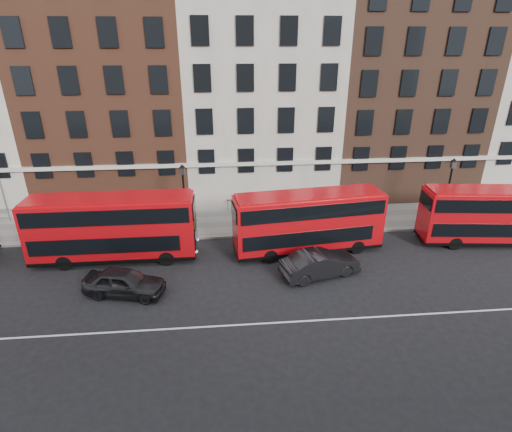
{
  "coord_description": "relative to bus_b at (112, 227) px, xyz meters",
  "views": [
    {
      "loc": [
        -3.61,
        -18.52,
        13.48
      ],
      "look_at": [
        -1.51,
        5.0,
        3.0
      ],
      "focal_mm": 28.0,
      "sensor_mm": 36.0,
      "label": 1
    }
  ],
  "objects": [
    {
      "name": "ground",
      "position": [
        10.81,
        -5.51,
        -2.38
      ],
      "size": [
        120.0,
        120.0,
        0.0
      ],
      "primitive_type": "plane",
      "color": "black",
      "rests_on": "ground"
    },
    {
      "name": "pavement",
      "position": [
        10.81,
        4.99,
        -2.31
      ],
      "size": [
        80.0,
        5.0,
        0.15
      ],
      "primitive_type": "cube",
      "color": "gray",
      "rests_on": "ground"
    },
    {
      "name": "kerb",
      "position": [
        10.81,
        2.49,
        -2.3
      ],
      "size": [
        80.0,
        0.3,
        0.16
      ],
      "primitive_type": "cube",
      "color": "gray",
      "rests_on": "ground"
    },
    {
      "name": "road_centre_line",
      "position": [
        10.81,
        -7.51,
        -2.38
      ],
      "size": [
        70.0,
        0.12,
        0.01
      ],
      "primitive_type": "cube",
      "color": "white",
      "rests_on": "ground"
    },
    {
      "name": "building_terrace",
      "position": [
        10.51,
        12.37,
        7.86
      ],
      "size": [
        64.0,
        11.95,
        22.0
      ],
      "color": "#B3AE9B",
      "rests_on": "ground"
    },
    {
      "name": "bus_b",
      "position": [
        0.0,
        0.0,
        0.0
      ],
      "size": [
        10.59,
        2.6,
        4.44
      ],
      "rotation": [
        0.0,
        0.0,
        0.0
      ],
      "color": "#BA090F",
      "rests_on": "ground"
    },
    {
      "name": "bus_c",
      "position": [
        12.87,
        -0.0,
        -0.11
      ],
      "size": [
        10.31,
        3.62,
        4.24
      ],
      "rotation": [
        0.0,
        0.0,
        0.12
      ],
      "color": "#BA090F",
      "rests_on": "ground"
    },
    {
      "name": "bus_d",
      "position": [
        26.08,
        0.0,
        -0.17
      ],
      "size": [
        10.01,
        3.35,
        4.13
      ],
      "rotation": [
        0.0,
        0.0,
        -0.1
      ],
      "color": "#BA090F",
      "rests_on": "ground"
    },
    {
      "name": "car_rear",
      "position": [
        1.43,
        -4.17,
        -1.6
      ],
      "size": [
        4.91,
        2.81,
        1.57
      ],
      "primitive_type": "imported",
      "rotation": [
        0.0,
        0.0,
        1.35
      ],
      "color": "black",
      "rests_on": "ground"
    },
    {
      "name": "car_front",
      "position": [
        13.05,
        -3.2,
        -1.56
      ],
      "size": [
        5.25,
        3.02,
        1.64
      ],
      "primitive_type": "imported",
      "rotation": [
        0.0,
        0.0,
        1.85
      ],
      "color": "black",
      "rests_on": "ground"
    },
    {
      "name": "lamp_post_left",
      "position": [
        4.43,
        3.34,
        0.7
      ],
      "size": [
        0.44,
        0.44,
        5.33
      ],
      "color": "black",
      "rests_on": "pavement"
    },
    {
      "name": "lamp_post_right",
      "position": [
        24.31,
        3.1,
        0.7
      ],
      "size": [
        0.44,
        0.44,
        5.33
      ],
      "color": "black",
      "rests_on": "pavement"
    },
    {
      "name": "iron_railings",
      "position": [
        10.81,
        7.19,
        -1.73
      ],
      "size": [
        6.6,
        0.06,
        1.0
      ],
      "primitive_type": null,
      "color": "black",
      "rests_on": "pavement"
    }
  ]
}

